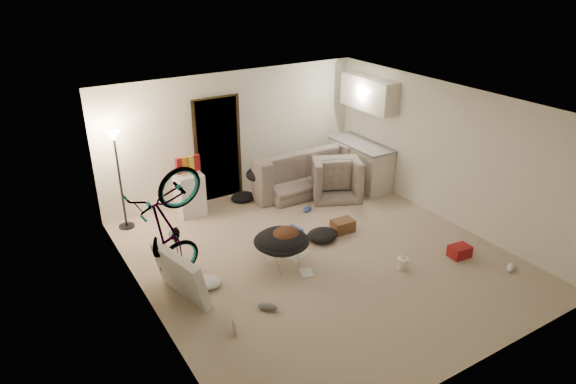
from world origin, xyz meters
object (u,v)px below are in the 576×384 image
sofa (299,174)px  saucer_chair (282,246)px  floor_lamp (117,159)px  mini_fridge (190,194)px  tv_box (181,275)px  kitchen_counter (360,164)px  bicycle (171,255)px  drink_case_a (343,226)px  juicer (403,262)px  armchair (333,179)px  drink_case_b (460,251)px

sofa → saucer_chair: bearing=52.6°
floor_lamp → mini_fridge: 1.51m
saucer_chair → tv_box: bearing=177.8°
kitchen_counter → bicycle: bicycle is taller
sofa → mini_fridge: 2.38m
sofa → drink_case_a: bearing=80.5°
kitchen_counter → juicer: kitchen_counter is taller
armchair → drink_case_b: size_ratio=2.90×
kitchen_counter → juicer: bearing=-117.0°
kitchen_counter → bicycle: 4.96m
floor_lamp → armchair: size_ratio=1.86×
bicycle → mini_fridge: bearing=-36.9°
floor_lamp → bicycle: size_ratio=0.95×
floor_lamp → juicer: bearing=-47.7°
mini_fridge → tv_box: 2.66m
saucer_chair → tv_box: size_ratio=0.80×
mini_fridge → floor_lamp: bearing=176.7°
floor_lamp → sofa: size_ratio=0.80×
mini_fridge → drink_case_b: mini_fridge is taller
saucer_chair → drink_case_b: size_ratio=2.60×
armchair → mini_fridge: size_ratio=1.20×
bicycle → saucer_chair: bicycle is taller
drink_case_b → juicer: (-1.03, 0.23, 0.01)m
bicycle → juicer: bearing=-123.4°
drink_case_a → drink_case_b: drink_case_a is taller
juicer → tv_box: bearing=160.9°
saucer_chair → juicer: size_ratio=3.39×
armchair → drink_case_a: armchair is taller
sofa → drink_case_a: sofa is taller
bicycle → drink_case_b: size_ratio=5.70×
floor_lamp → drink_case_b: bearing=-41.7°
sofa → bicycle: (-3.48, -1.96, 0.17)m
drink_case_a → juicer: juicer is taller
drink_case_a → juicer: size_ratio=1.50×
armchair → juicer: armchair is taller
tv_box → armchair: bearing=11.0°
kitchen_counter → sofa: bearing=160.2°
sofa → juicer: sofa is taller
sofa → saucer_chair: (-1.85, -2.38, 0.04)m
drink_case_b → juicer: juicer is taller
juicer → drink_case_b: bearing=-12.4°
juicer → saucer_chair: bearing=146.3°
drink_case_b → tv_box: bearing=168.1°
sofa → bicycle: bicycle is taller
armchair → kitchen_counter: bearing=-146.3°
tv_box → kitchen_counter: bearing=8.6°
mini_fridge → juicer: mini_fridge is taller
sofa → drink_case_b: sofa is taller
bicycle → saucer_chair: 1.69m
floor_lamp → kitchen_counter: floor_lamp is taller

